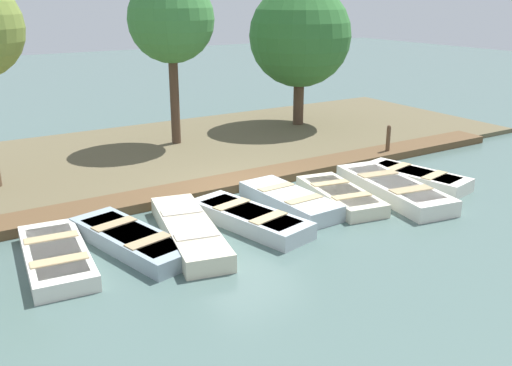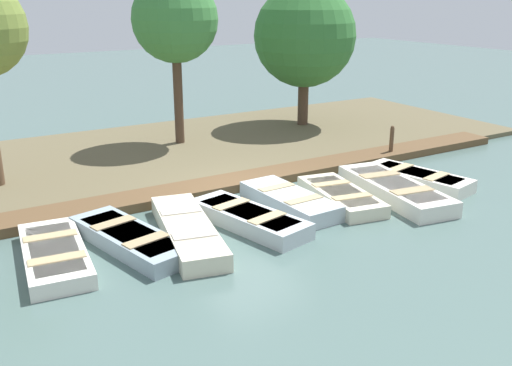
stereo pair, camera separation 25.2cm
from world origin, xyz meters
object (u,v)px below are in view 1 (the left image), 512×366
at_px(rowboat_2, 189,231).
at_px(rowboat_0, 56,256).
at_px(rowboat_1, 131,240).
at_px(rowboat_6, 393,189).
at_px(park_tree_left, 171,20).
at_px(rowboat_3, 250,218).
at_px(mooring_post_far, 388,141).
at_px(rowboat_7, 415,177).
at_px(rowboat_4, 289,200).
at_px(park_tree_center, 300,36).
at_px(rowboat_5, 340,195).

bearing_deg(rowboat_2, rowboat_0, -84.50).
relative_size(rowboat_0, rowboat_2, 0.83).
relative_size(rowboat_1, rowboat_2, 0.90).
bearing_deg(rowboat_6, park_tree_left, -151.57).
bearing_deg(rowboat_3, rowboat_0, -108.69).
bearing_deg(mooring_post_far, rowboat_7, -27.69).
bearing_deg(rowboat_4, park_tree_left, 176.55).
height_order(rowboat_7, mooring_post_far, mooring_post_far).
distance_m(rowboat_2, rowboat_4, 2.86).
height_order(rowboat_3, park_tree_left, park_tree_left).
height_order(rowboat_3, rowboat_6, rowboat_6).
xyz_separation_m(rowboat_4, park_tree_center, (-6.83, 5.24, 3.22)).
relative_size(rowboat_2, mooring_post_far, 3.54).
bearing_deg(rowboat_0, rowboat_7, 94.65).
distance_m(rowboat_0, park_tree_left, 9.58).
distance_m(rowboat_0, mooring_post_far, 10.84).
xyz_separation_m(rowboat_1, park_tree_left, (-6.81, 4.11, 3.92)).
bearing_deg(rowboat_6, park_tree_center, 170.40).
distance_m(rowboat_7, mooring_post_far, 2.59).
distance_m(rowboat_3, rowboat_6, 4.12).
height_order(rowboat_0, rowboat_1, rowboat_1).
height_order(rowboat_1, rowboat_7, rowboat_7).
xyz_separation_m(rowboat_3, rowboat_5, (-0.14, 2.70, -0.02)).
xyz_separation_m(mooring_post_far, park_tree_center, (-4.85, 0.08, 2.90)).
distance_m(rowboat_2, rowboat_3, 1.45).
bearing_deg(rowboat_0, rowboat_4, 96.66).
height_order(rowboat_2, rowboat_7, rowboat_2).
bearing_deg(mooring_post_far, park_tree_center, 179.00).
bearing_deg(park_tree_center, rowboat_0, -57.26).
height_order(rowboat_5, mooring_post_far, mooring_post_far).
xyz_separation_m(rowboat_7, park_tree_center, (-7.12, 1.28, 3.24)).
bearing_deg(rowboat_6, rowboat_3, -84.74).
height_order(rowboat_0, rowboat_5, rowboat_5).
bearing_deg(rowboat_6, mooring_post_far, 146.75).
relative_size(rowboat_0, mooring_post_far, 2.93).
bearing_deg(park_tree_left, rowboat_4, -0.89).
distance_m(rowboat_1, mooring_post_far, 9.42).
bearing_deg(mooring_post_far, rowboat_1, -76.94).
bearing_deg(rowboat_0, rowboat_3, 90.62).
bearing_deg(rowboat_3, rowboat_5, 79.63).
relative_size(rowboat_0, rowboat_7, 1.01).
height_order(rowboat_1, mooring_post_far, mooring_post_far).
xyz_separation_m(rowboat_1, rowboat_7, (0.15, 7.97, 0.01)).
height_order(rowboat_4, rowboat_6, rowboat_6).
bearing_deg(rowboat_4, rowboat_2, -84.97).
bearing_deg(park_tree_center, rowboat_3, -42.34).
relative_size(rowboat_1, rowboat_6, 0.89).
relative_size(rowboat_7, mooring_post_far, 2.88).
xyz_separation_m(rowboat_5, park_tree_left, (-6.98, -1.21, 3.93)).
bearing_deg(rowboat_1, rowboat_3, 69.97).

